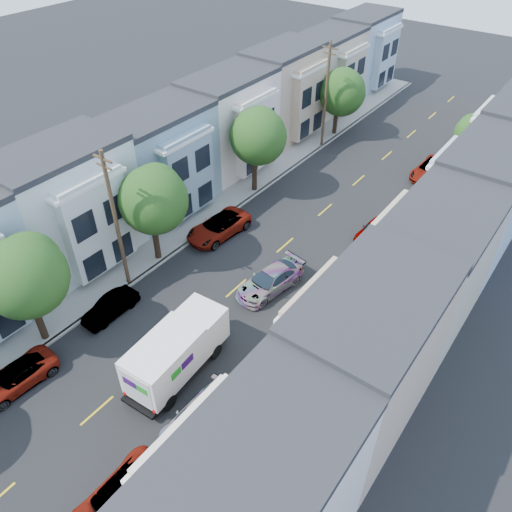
{
  "coord_description": "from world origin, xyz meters",
  "views": [
    {
      "loc": [
        16.07,
        -13.4,
        23.23
      ],
      "look_at": [
        0.61,
        7.46,
        2.2
      ],
      "focal_mm": 35.0,
      "sensor_mm": 36.0,
      "label": 1
    }
  ],
  "objects_px": {
    "tree_c": "(153,200)",
    "parked_right_c": "(375,229)",
    "utility_pole_far": "(326,96)",
    "parked_left_d": "(219,227)",
    "tree_b": "(24,277)",
    "tree_far_r": "(471,133)",
    "utility_pole_near": "(116,222)",
    "parked_left_b": "(16,377)",
    "fedex_truck": "(177,351)",
    "tree_d": "(257,137)",
    "lead_sedan": "(270,280)",
    "parked_left_c": "(111,307)",
    "tree_e": "(341,92)",
    "parked_right_a": "(118,500)",
    "parked_right_d": "(431,170)",
    "parked_right_b": "(197,417)"
  },
  "relations": [
    {
      "from": "parked_left_b",
      "to": "parked_left_d",
      "type": "distance_m",
      "value": 17.55
    },
    {
      "from": "tree_c",
      "to": "parked_right_a",
      "type": "height_order",
      "value": "tree_c"
    },
    {
      "from": "parked_left_c",
      "to": "parked_left_d",
      "type": "height_order",
      "value": "parked_left_d"
    },
    {
      "from": "fedex_truck",
      "to": "parked_left_c",
      "type": "relative_size",
      "value": 1.71
    },
    {
      "from": "fedex_truck",
      "to": "parked_right_b",
      "type": "relative_size",
      "value": 1.45
    },
    {
      "from": "tree_c",
      "to": "parked_right_c",
      "type": "bearing_deg",
      "value": 46.71
    },
    {
      "from": "lead_sedan",
      "to": "parked_right_d",
      "type": "distance_m",
      "value": 21.38
    },
    {
      "from": "tree_d",
      "to": "fedex_truck",
      "type": "relative_size",
      "value": 1.16
    },
    {
      "from": "utility_pole_far",
      "to": "parked_left_c",
      "type": "distance_m",
      "value": 29.1
    },
    {
      "from": "tree_e",
      "to": "parked_right_a",
      "type": "xyz_separation_m",
      "value": [
        11.2,
        -39.8,
        -3.88
      ]
    },
    {
      "from": "utility_pole_near",
      "to": "parked_right_b",
      "type": "height_order",
      "value": "utility_pole_near"
    },
    {
      "from": "utility_pole_far",
      "to": "parked_left_d",
      "type": "relative_size",
      "value": 1.85
    },
    {
      "from": "tree_b",
      "to": "utility_pole_near",
      "type": "relative_size",
      "value": 0.76
    },
    {
      "from": "tree_far_r",
      "to": "parked_left_d",
      "type": "xyz_separation_m",
      "value": [
        -11.79,
        -20.83,
        -3.19
      ]
    },
    {
      "from": "parked_right_c",
      "to": "parked_right_d",
      "type": "distance_m",
      "value": 11.46
    },
    {
      "from": "tree_d",
      "to": "parked_right_c",
      "type": "height_order",
      "value": "tree_d"
    },
    {
      "from": "tree_b",
      "to": "parked_right_d",
      "type": "xyz_separation_m",
      "value": [
        11.2,
        33.04,
        -4.47
      ]
    },
    {
      "from": "utility_pole_far",
      "to": "parked_left_d",
      "type": "xyz_separation_m",
      "value": [
        1.4,
        -17.95,
        -4.4
      ]
    },
    {
      "from": "tree_c",
      "to": "parked_left_b",
      "type": "bearing_deg",
      "value": -83.68
    },
    {
      "from": "utility_pole_far",
      "to": "parked_left_d",
      "type": "bearing_deg",
      "value": -85.54
    },
    {
      "from": "lead_sedan",
      "to": "parked_left_b",
      "type": "xyz_separation_m",
      "value": [
        -6.79,
        -14.85,
        -0.13
      ]
    },
    {
      "from": "utility_pole_far",
      "to": "lead_sedan",
      "type": "xyz_separation_m",
      "value": [
        8.19,
        -20.65,
        -4.39
      ]
    },
    {
      "from": "utility_pole_far",
      "to": "tree_c",
      "type": "bearing_deg",
      "value": -90.0
    },
    {
      "from": "parked_right_a",
      "to": "parked_right_c",
      "type": "bearing_deg",
      "value": 89.7
    },
    {
      "from": "utility_pole_far",
      "to": "parked_left_b",
      "type": "distance_m",
      "value": 35.81
    },
    {
      "from": "lead_sedan",
      "to": "parked_right_d",
      "type": "relative_size",
      "value": 0.98
    },
    {
      "from": "tree_e",
      "to": "utility_pole_far",
      "type": "relative_size",
      "value": 0.7
    },
    {
      "from": "parked_left_b",
      "to": "fedex_truck",
      "type": "bearing_deg",
      "value": 46.84
    },
    {
      "from": "tree_b",
      "to": "tree_far_r",
      "type": "height_order",
      "value": "tree_b"
    },
    {
      "from": "parked_right_b",
      "to": "tree_d",
      "type": "bearing_deg",
      "value": 119.48
    },
    {
      "from": "lead_sedan",
      "to": "parked_left_c",
      "type": "bearing_deg",
      "value": -120.6
    },
    {
      "from": "fedex_truck",
      "to": "lead_sedan",
      "type": "distance_m",
      "value": 8.83
    },
    {
      "from": "fedex_truck",
      "to": "tree_b",
      "type": "bearing_deg",
      "value": -162.69
    },
    {
      "from": "utility_pole_far",
      "to": "lead_sedan",
      "type": "height_order",
      "value": "utility_pole_far"
    },
    {
      "from": "parked_left_b",
      "to": "parked_left_c",
      "type": "relative_size",
      "value": 1.2
    },
    {
      "from": "tree_far_r",
      "to": "tree_b",
      "type": "bearing_deg",
      "value": -110.45
    },
    {
      "from": "lead_sedan",
      "to": "parked_left_c",
      "type": "distance_m",
      "value": 10.54
    },
    {
      "from": "tree_b",
      "to": "utility_pole_far",
      "type": "xyz_separation_m",
      "value": [
        0.0,
        32.52,
        -0.04
      ]
    },
    {
      "from": "fedex_truck",
      "to": "utility_pole_near",
      "type": "bearing_deg",
      "value": 153.09
    },
    {
      "from": "parked_left_c",
      "to": "parked_right_c",
      "type": "height_order",
      "value": "parked_right_c"
    },
    {
      "from": "parked_right_c",
      "to": "parked_right_d",
      "type": "xyz_separation_m",
      "value": [
        0.0,
        11.46,
        0.04
      ]
    },
    {
      "from": "parked_right_a",
      "to": "parked_right_b",
      "type": "distance_m",
      "value": 5.27
    },
    {
      "from": "tree_b",
      "to": "tree_d",
      "type": "bearing_deg",
      "value": 90.0
    },
    {
      "from": "parked_left_d",
      "to": "parked_right_d",
      "type": "height_order",
      "value": "parked_left_d"
    },
    {
      "from": "parked_right_b",
      "to": "parked_right_d",
      "type": "height_order",
      "value": "parked_right_d"
    },
    {
      "from": "tree_b",
      "to": "parked_right_b",
      "type": "height_order",
      "value": "tree_b"
    },
    {
      "from": "utility_pole_near",
      "to": "fedex_truck",
      "type": "distance_m",
      "value": 9.36
    },
    {
      "from": "tree_far_r",
      "to": "parked_left_c",
      "type": "relative_size",
      "value": 1.45
    },
    {
      "from": "tree_b",
      "to": "parked_right_a",
      "type": "bearing_deg",
      "value": -20.43
    },
    {
      "from": "lead_sedan",
      "to": "tree_d",
      "type": "bearing_deg",
      "value": 139.92
    }
  ]
}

